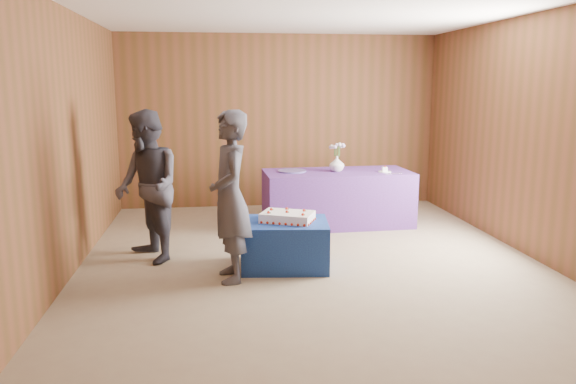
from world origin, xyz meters
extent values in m
plane|color=gray|center=(0.00, 0.00, 0.00)|extent=(6.00, 6.00, 0.00)
cube|color=brown|center=(0.00, 3.00, 1.35)|extent=(5.00, 0.04, 2.70)
cube|color=brown|center=(0.00, -3.00, 1.35)|extent=(5.00, 0.04, 2.70)
cube|color=brown|center=(-2.50, 0.00, 1.35)|extent=(0.04, 6.00, 2.70)
cube|color=brown|center=(2.50, 0.00, 1.35)|extent=(0.04, 6.00, 2.70)
cube|color=white|center=(0.00, 0.00, 2.70)|extent=(5.00, 6.00, 0.04)
cube|color=#1B4595|center=(-0.30, -0.15, 0.25)|extent=(0.97, 0.79, 0.50)
cube|color=#5F348F|center=(0.64, 1.60, 0.38)|extent=(2.03, 0.97, 0.75)
cube|color=white|center=(-0.28, -0.14, 0.55)|extent=(0.63, 0.53, 0.10)
sphere|color=#AD200D|center=(-0.59, -0.20, 0.51)|extent=(0.03, 0.03, 0.03)
sphere|color=#AD200D|center=(-0.11, -0.41, 0.51)|extent=(0.03, 0.03, 0.03)
sphere|color=#AD200D|center=(-0.45, 0.13, 0.51)|extent=(0.03, 0.03, 0.03)
sphere|color=#AD200D|center=(0.04, -0.09, 0.51)|extent=(0.03, 0.03, 0.03)
sphere|color=#AD200D|center=(-0.46, -0.16, 0.61)|extent=(0.03, 0.03, 0.03)
cone|color=#125222|center=(-0.44, -0.16, 0.60)|extent=(0.02, 0.02, 0.02)
sphere|color=#AD200D|center=(-0.12, -0.13, 0.61)|extent=(0.03, 0.03, 0.03)
cone|color=#125222|center=(-0.09, -0.13, 0.60)|extent=(0.02, 0.02, 0.02)
sphere|color=#AD200D|center=(-0.28, -0.14, 0.61)|extent=(0.03, 0.03, 0.03)
cone|color=#125222|center=(-0.25, -0.14, 0.60)|extent=(0.02, 0.02, 0.02)
imported|color=silver|center=(0.63, 1.59, 0.86)|extent=(0.21, 0.21, 0.21)
cylinder|color=#305923|center=(0.67, 1.59, 1.03)|extent=(0.01, 0.01, 0.15)
sphere|color=#BBA7D8|center=(0.72, 1.59, 1.11)|extent=(0.05, 0.05, 0.05)
cylinder|color=#305923|center=(0.66, 1.61, 1.03)|extent=(0.01, 0.01, 0.15)
sphere|color=silver|center=(0.70, 1.65, 1.11)|extent=(0.05, 0.05, 0.05)
cylinder|color=#305923|center=(0.64, 1.62, 1.03)|extent=(0.01, 0.01, 0.15)
sphere|color=#BBA7D8|center=(0.65, 1.68, 1.11)|extent=(0.05, 0.05, 0.05)
cylinder|color=#305923|center=(0.61, 1.62, 1.03)|extent=(0.01, 0.01, 0.15)
sphere|color=silver|center=(0.59, 1.67, 1.11)|extent=(0.05, 0.05, 0.05)
cylinder|color=#305923|center=(0.60, 1.60, 1.03)|extent=(0.01, 0.01, 0.15)
sphere|color=#BBA7D8|center=(0.55, 1.62, 1.11)|extent=(0.05, 0.05, 0.05)
cylinder|color=#305923|center=(0.60, 1.58, 1.03)|extent=(0.01, 0.01, 0.15)
sphere|color=silver|center=(0.55, 1.56, 1.11)|extent=(0.05, 0.05, 0.05)
cylinder|color=#305923|center=(0.61, 1.56, 1.03)|extent=(0.01, 0.01, 0.15)
sphere|color=#BBA7D8|center=(0.59, 1.51, 1.11)|extent=(0.05, 0.05, 0.05)
cylinder|color=#305923|center=(0.64, 1.55, 1.03)|extent=(0.01, 0.01, 0.15)
sphere|color=silver|center=(0.65, 1.50, 1.11)|extent=(0.05, 0.05, 0.05)
cylinder|color=#305923|center=(0.66, 1.57, 1.03)|extent=(0.01, 0.01, 0.15)
sphere|color=#BBA7D8|center=(0.70, 1.53, 1.11)|extent=(0.05, 0.05, 0.05)
cylinder|color=#584B97|center=(0.02, 1.65, 0.76)|extent=(0.50, 0.50, 0.02)
cylinder|color=white|center=(1.27, 1.45, 0.76)|extent=(0.18, 0.18, 0.01)
cube|color=white|center=(1.27, 1.45, 0.79)|extent=(0.07, 0.06, 0.06)
sphere|color=#AD200D|center=(1.27, 1.43, 0.83)|extent=(0.02, 0.02, 0.02)
cube|color=#B3B3B8|center=(1.35, 1.30, 0.75)|extent=(0.25, 0.11, 0.00)
imported|color=#3A3A45|center=(-0.89, -0.47, 0.85)|extent=(0.48, 0.66, 1.69)
imported|color=#36353F|center=(-1.76, 0.26, 0.83)|extent=(0.93, 1.01, 1.67)
camera|label=1|loc=(-1.02, -5.87, 1.93)|focal=35.00mm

